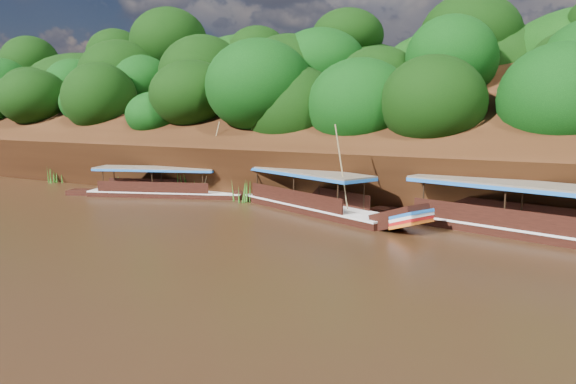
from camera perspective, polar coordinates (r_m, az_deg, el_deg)
name	(u,v)px	position (r m, az deg, el deg)	size (l,w,h in m)	color
ground	(258,238)	(28.56, -3.06, -4.69)	(160.00, 160.00, 0.00)	black
riverbank	(401,164)	(48.77, 11.37, 2.85)	(120.00, 30.06, 19.40)	black
boat_0	(547,227)	(30.96, 24.85, -3.27)	(16.86, 6.33, 6.43)	black
boat_1	(322,205)	(34.97, 3.51, -1.29)	(14.55, 7.85, 6.12)	black
boat_2	(176,190)	(42.59, -11.35, 0.18)	(13.67, 6.50, 5.99)	black
reeds	(295,193)	(38.08, 0.74, -0.06)	(49.33, 2.69, 1.95)	#286018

